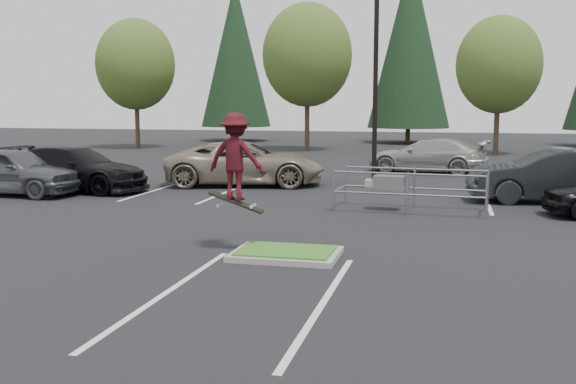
% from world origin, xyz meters
% --- Properties ---
extents(ground, '(120.00, 120.00, 0.00)m').
position_xyz_m(ground, '(0.00, 0.00, 0.00)').
color(ground, black).
rests_on(ground, ground).
extents(grass_median, '(2.20, 1.60, 0.16)m').
position_xyz_m(grass_median, '(0.00, 0.00, 0.08)').
color(grass_median, gray).
rests_on(grass_median, ground).
extents(stall_lines, '(22.62, 17.60, 0.01)m').
position_xyz_m(stall_lines, '(-1.35, 6.02, 0.00)').
color(stall_lines, silver).
rests_on(stall_lines, ground).
extents(light_pole, '(0.70, 0.60, 10.12)m').
position_xyz_m(light_pole, '(0.50, 12.00, 4.56)').
color(light_pole, gray).
rests_on(light_pole, ground).
extents(decid_a, '(5.44, 5.44, 8.91)m').
position_xyz_m(decid_a, '(-18.01, 30.03, 5.58)').
color(decid_a, '#38281C').
rests_on(decid_a, ground).
extents(decid_b, '(5.89, 5.89, 9.64)m').
position_xyz_m(decid_b, '(-6.01, 30.53, 6.04)').
color(decid_b, '#38281C').
rests_on(decid_b, ground).
extents(decid_c, '(5.12, 5.12, 8.38)m').
position_xyz_m(decid_c, '(5.99, 29.83, 5.25)').
color(decid_c, '#38281C').
rests_on(decid_c, ground).
extents(conif_a, '(5.72, 5.72, 13.00)m').
position_xyz_m(conif_a, '(-14.00, 40.00, 7.10)').
color(conif_a, '#38281C').
rests_on(conif_a, ground).
extents(conif_b, '(6.38, 6.38, 14.50)m').
position_xyz_m(conif_b, '(0.00, 40.50, 7.85)').
color(conif_b, '#38281C').
rests_on(conif_b, ground).
extents(cart_corral, '(4.49, 1.90, 1.24)m').
position_xyz_m(cart_corral, '(1.69, 6.70, 0.78)').
color(cart_corral, gray).
rests_on(cart_corral, ground).
extents(skateboarder, '(1.27, 0.80, 2.16)m').
position_xyz_m(skateboarder, '(-1.20, 0.37, 2.04)').
color(skateboarder, black).
rests_on(skateboarder, ground).
extents(car_l_tan, '(6.61, 4.11, 1.70)m').
position_xyz_m(car_l_tan, '(-4.50, 11.50, 0.85)').
color(car_l_tan, gray).
rests_on(car_l_tan, ground).
extents(car_l_black, '(5.75, 2.73, 1.62)m').
position_xyz_m(car_l_black, '(-10.00, 8.41, 0.81)').
color(car_l_black, black).
rests_on(car_l_black, ground).
extents(car_l_grey, '(5.03, 2.26, 1.68)m').
position_xyz_m(car_l_grey, '(-11.50, 7.00, 0.84)').
color(car_l_grey, '#484B4F').
rests_on(car_l_grey, ground).
extents(car_r_charc, '(5.40, 2.37, 1.73)m').
position_xyz_m(car_r_charc, '(6.50, 9.50, 0.86)').
color(car_r_charc, black).
rests_on(car_r_charc, ground).
extents(car_far_silver, '(5.66, 2.99, 1.56)m').
position_xyz_m(car_far_silver, '(2.33, 18.00, 0.78)').
color(car_far_silver, '#A4A49F').
rests_on(car_far_silver, ground).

